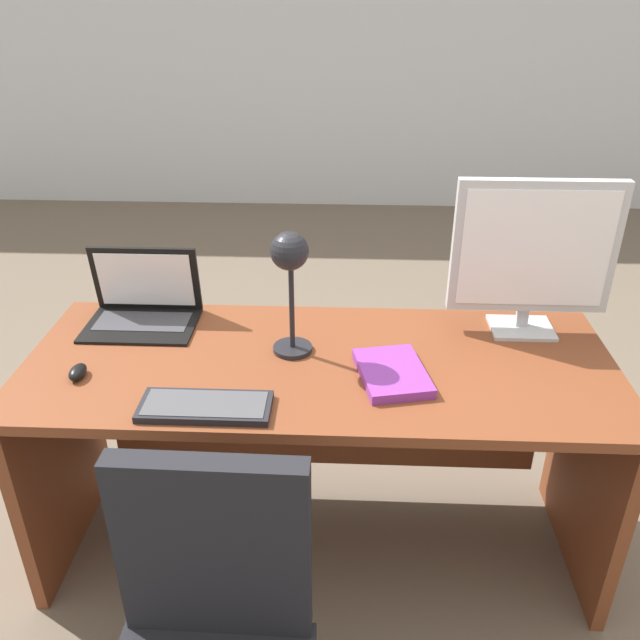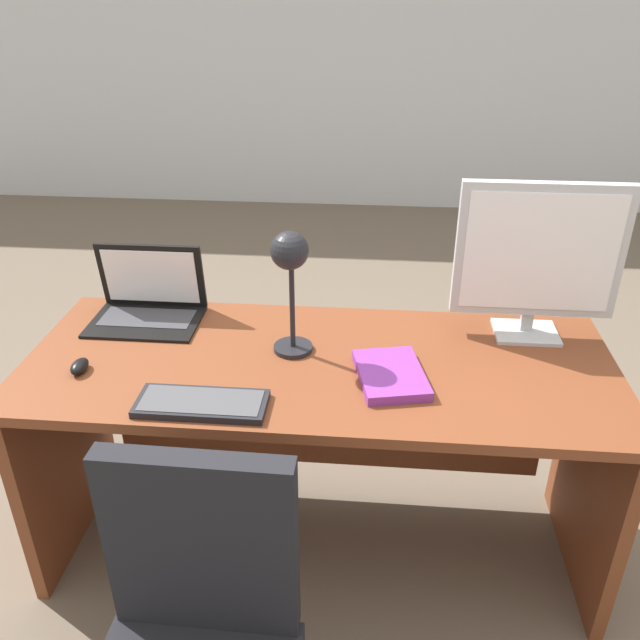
# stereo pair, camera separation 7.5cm
# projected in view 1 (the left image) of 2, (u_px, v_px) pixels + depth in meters

# --- Properties ---
(ground) EXTENTS (12.00, 12.00, 0.00)m
(ground) POSITION_uv_depth(u_px,v_px,m) (332.00, 335.00, 3.63)
(ground) COLOR #6B5B4C
(back_wall) EXTENTS (10.00, 0.10, 2.80)m
(back_wall) POSITION_uv_depth(u_px,v_px,m) (343.00, 28.00, 5.05)
(back_wall) COLOR silver
(back_wall) RESTS_ON ground
(desk) EXTENTS (1.77, 0.71, 0.76)m
(desk) POSITION_uv_depth(u_px,v_px,m) (320.00, 412.00, 2.11)
(desk) COLOR brown
(desk) RESTS_ON ground
(monitor) EXTENTS (0.50, 0.16, 0.50)m
(monitor) POSITION_uv_depth(u_px,v_px,m) (534.00, 252.00, 2.00)
(monitor) COLOR #B7BABF
(monitor) RESTS_ON desk
(laptop) EXTENTS (0.36, 0.25, 0.24)m
(laptop) POSITION_uv_depth(u_px,v_px,m) (144.00, 299.00, 2.16)
(laptop) COLOR black
(laptop) RESTS_ON desk
(keyboard) EXTENTS (0.35, 0.14, 0.02)m
(keyboard) POSITION_uv_depth(u_px,v_px,m) (205.00, 406.00, 1.73)
(keyboard) COLOR black
(keyboard) RESTS_ON desk
(mouse) EXTENTS (0.04, 0.08, 0.04)m
(mouse) POSITION_uv_depth(u_px,v_px,m) (78.00, 372.00, 1.87)
(mouse) COLOR black
(mouse) RESTS_ON desk
(desk_lamp) EXTENTS (0.12, 0.14, 0.40)m
(desk_lamp) POSITION_uv_depth(u_px,v_px,m) (290.00, 268.00, 1.85)
(desk_lamp) COLOR black
(desk_lamp) RESTS_ON desk
(book) EXTENTS (0.23, 0.29, 0.03)m
(book) POSITION_uv_depth(u_px,v_px,m) (392.00, 373.00, 1.87)
(book) COLOR purple
(book) RESTS_ON desk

